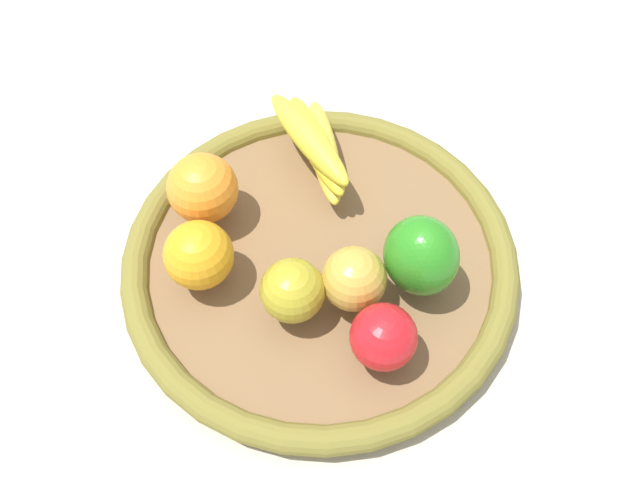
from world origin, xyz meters
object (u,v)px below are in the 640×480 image
object	(u,v)px
banana_bunch	(316,145)
apple_0	(383,337)
orange_0	(203,188)
apple_2	(293,291)
bell_pepper	(421,256)
orange_1	(199,255)
apple_1	(354,279)

from	to	relation	value
banana_bunch	apple_0	world-z (taller)	apple_0
banana_bunch	orange_0	xyz separation A→B (m)	(-0.14, 0.04, 0.01)
orange_0	apple_2	distance (m)	0.17
bell_pepper	apple_2	size ratio (longest dim) A/B	1.38
orange_0	apple_0	xyz separation A→B (m)	(0.00, -0.27, -0.01)
apple_0	bell_pepper	size ratio (longest dim) A/B	0.72
orange_1	bell_pepper	world-z (taller)	bell_pepper
banana_bunch	bell_pepper	bearing A→B (deg)	-103.62
banana_bunch	orange_0	size ratio (longest dim) A/B	2.11
apple_0	apple_2	distance (m)	0.11
banana_bunch	apple_1	xyz separation A→B (m)	(-0.11, -0.16, 0.00)
banana_bunch	apple_1	distance (m)	0.19
apple_0	apple_2	size ratio (longest dim) A/B	1.00
orange_0	banana_bunch	bearing A→B (deg)	-16.52
apple_0	bell_pepper	world-z (taller)	bell_pepper
orange_1	apple_0	bearing A→B (deg)	-72.68
bell_pepper	apple_1	distance (m)	0.07
orange_1	bell_pepper	distance (m)	0.24
apple_0	banana_bunch	bearing A→B (deg)	58.08
orange_1	apple_0	size ratio (longest dim) A/B	1.10
apple_1	orange_0	bearing A→B (deg)	99.07
banana_bunch	apple_1	bearing A→B (deg)	-124.74
banana_bunch	apple_2	world-z (taller)	apple_2
orange_0	apple_2	world-z (taller)	orange_0
apple_0	apple_2	world-z (taller)	same
apple_1	apple_0	bearing A→B (deg)	-114.29
orange_1	orange_0	bearing A→B (deg)	46.05
orange_0	orange_1	xyz separation A→B (m)	(-0.06, -0.06, -0.00)
apple_2	bell_pepper	bearing A→B (deg)	-32.38
banana_bunch	apple_2	size ratio (longest dim) A/B	2.49
banana_bunch	apple_0	distance (m)	0.27
bell_pepper	apple_1	xyz separation A→B (m)	(-0.06, 0.04, -0.01)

